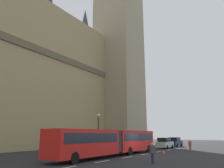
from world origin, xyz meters
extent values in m
plane|color=#262628|center=(0.00, 0.00, 0.00)|extent=(160.00, 160.00, 0.00)
cube|color=silver|center=(-12.09, 0.00, 0.01)|extent=(2.20, 0.16, 0.01)
cube|color=silver|center=(-7.49, 0.00, 0.01)|extent=(2.20, 0.16, 0.01)
cube|color=silver|center=(-2.89, 0.00, 0.01)|extent=(2.20, 0.16, 0.01)
cube|color=silver|center=(1.71, 0.00, 0.01)|extent=(2.20, 0.16, 0.01)
cube|color=silver|center=(6.31, 0.00, 0.01)|extent=(2.20, 0.16, 0.01)
cube|color=silver|center=(10.91, 0.00, 0.01)|extent=(2.20, 0.16, 0.01)
cube|color=silver|center=(15.51, 0.00, 0.01)|extent=(2.20, 0.16, 0.01)
cube|color=tan|center=(21.86, 16.00, 26.02)|extent=(10.02, 10.02, 52.04)
cone|color=#383D42|center=(12.61, 20.00, 29.42)|extent=(2.40, 2.40, 6.19)
cube|color=red|center=(1.90, 2.00, 1.65)|extent=(8.69, 2.50, 2.50)
cube|color=#1E232D|center=(1.90, 2.00, 2.10)|extent=(8.00, 2.54, 0.90)
cube|color=red|center=(-7.69, 2.00, 1.65)|extent=(8.69, 2.50, 2.50)
cube|color=#1E232D|center=(-7.69, 2.00, 2.10)|extent=(8.00, 2.54, 0.90)
cylinder|color=#2D2D2D|center=(-2.89, 2.00, 1.65)|extent=(2.38, 2.38, 2.25)
cylinder|color=black|center=(4.68, 0.88, 0.50)|extent=(1.00, 0.30, 1.00)
cylinder|color=black|center=(-0.70, 0.88, 0.50)|extent=(1.00, 0.30, 1.00)
cylinder|color=black|center=(-10.30, 0.88, 0.50)|extent=(1.00, 0.30, 1.00)
cube|color=#B7B7BC|center=(14.24, 1.96, 0.70)|extent=(4.40, 1.80, 0.90)
cube|color=black|center=(14.04, 1.96, 1.50)|extent=(2.46, 1.66, 0.70)
cylinder|color=black|center=(15.65, 1.15, 0.32)|extent=(0.64, 0.30, 0.64)
cylinder|color=black|center=(12.84, 1.15, 0.32)|extent=(0.64, 0.30, 0.64)
cube|color=navy|center=(20.92, 2.23, 0.70)|extent=(4.40, 1.80, 0.90)
cube|color=black|center=(20.72, 2.23, 1.50)|extent=(2.46, 1.66, 0.70)
cylinder|color=black|center=(22.33, 1.42, 0.32)|extent=(0.64, 0.30, 0.64)
cylinder|color=black|center=(19.52, 1.42, 0.32)|extent=(0.64, 0.30, 0.64)
cube|color=black|center=(2.72, -2.10, 0.01)|extent=(0.36, 0.36, 0.03)
cone|color=orange|center=(2.72, -2.10, 0.31)|extent=(0.28, 0.28, 0.55)
cylinder|color=white|center=(2.72, -2.10, 0.33)|extent=(0.17, 0.17, 0.08)
cube|color=black|center=(12.83, -2.11, 0.01)|extent=(0.36, 0.36, 0.03)
cone|color=orange|center=(12.83, -2.11, 0.31)|extent=(0.28, 0.28, 0.55)
cylinder|color=white|center=(12.83, -2.11, 0.33)|extent=(0.17, 0.17, 0.08)
cylinder|color=black|center=(0.56, 6.50, 0.15)|extent=(0.32, 0.32, 0.30)
cylinder|color=black|center=(0.56, 6.50, 2.40)|extent=(0.16, 0.16, 4.80)
sphere|color=beige|center=(0.56, 6.50, 5.05)|extent=(0.44, 0.44, 0.44)
cylinder|color=#262D4C|center=(-6.24, -4.49, 0.43)|extent=(0.16, 0.16, 0.86)
cylinder|color=#262D4C|center=(-6.11, -4.34, 0.43)|extent=(0.16, 0.16, 0.86)
cube|color=#3F3F47|center=(-6.18, -4.42, 1.16)|extent=(0.46, 0.44, 0.60)
sphere|color=tan|center=(-6.18, -4.42, 1.58)|extent=(0.22, 0.22, 0.22)
cylinder|color=#726651|center=(9.16, -3.80, 0.43)|extent=(0.16, 0.16, 0.86)
cylinder|color=#726651|center=(9.22, -3.61, 0.43)|extent=(0.16, 0.16, 0.86)
cube|color=#BF383F|center=(9.19, -3.71, 1.16)|extent=(0.45, 0.34, 0.60)
sphere|color=beige|center=(9.19, -3.71, 1.58)|extent=(0.22, 0.22, 0.22)
camera|label=1|loc=(-24.71, -12.39, 2.43)|focal=35.34mm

